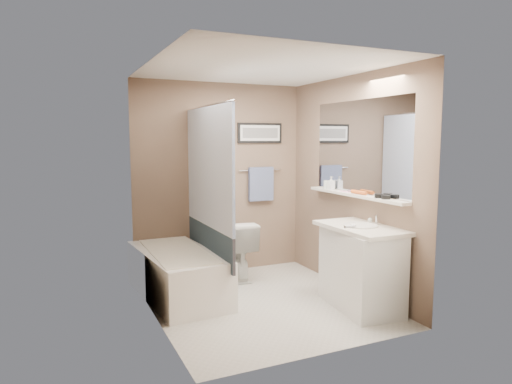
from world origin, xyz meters
name	(u,v)px	position (x,y,z in m)	size (l,w,h in m)	color
ground	(262,302)	(0.00, 0.00, 0.00)	(2.50, 2.50, 0.00)	beige
ceiling	(262,70)	(0.00, 0.00, 2.38)	(2.20, 2.50, 0.04)	white
wall_back	(220,179)	(0.00, 1.23, 1.20)	(2.20, 0.04, 2.40)	brown
wall_front	(330,204)	(0.00, -1.23, 1.20)	(2.20, 0.04, 2.40)	brown
wall_left	(156,194)	(-1.08, 0.00, 1.20)	(0.04, 2.50, 2.40)	brown
wall_right	(350,184)	(1.08, 0.00, 1.20)	(0.04, 2.50, 2.40)	brown
tile_surround	(145,208)	(-1.09, 0.50, 1.00)	(0.02, 1.55, 2.00)	#BAA78D
curtain_rod	(208,106)	(-0.40, 0.50, 2.05)	(0.02, 0.02, 1.55)	silver
curtain_upper	(209,167)	(-0.40, 0.50, 1.40)	(0.03, 1.45, 1.28)	white
curtain_lower	(210,242)	(-0.40, 0.50, 0.58)	(0.03, 1.45, 0.36)	#263947
mirror	(360,147)	(1.09, -0.15, 1.62)	(0.02, 1.60, 1.00)	silver
shelf	(354,195)	(1.04, -0.15, 1.10)	(0.12, 1.60, 0.03)	silver
towel_bar	(260,170)	(0.55, 1.22, 1.30)	(0.02, 0.02, 0.60)	silver
towel	(261,184)	(0.55, 1.20, 1.12)	(0.34, 0.05, 0.44)	#7E8EB8
art_frame	(260,133)	(0.55, 1.23, 1.78)	(0.62, 0.03, 0.26)	black
art_mat	(260,133)	(0.55, 1.22, 1.78)	(0.56, 0.00, 0.20)	white
art_image	(260,133)	(0.55, 1.22, 1.78)	(0.50, 0.00, 0.13)	#595959
door	(387,224)	(0.55, -1.24, 1.00)	(0.80, 0.02, 2.00)	silver
door_handle	(350,227)	(0.22, -1.19, 1.00)	(0.02, 0.02, 0.10)	silver
bathtub	(178,274)	(-0.75, 0.56, 0.25)	(0.70, 1.50, 0.50)	white
tub_rim	(177,251)	(-0.75, 0.56, 0.50)	(0.56, 1.36, 0.02)	white
toilet	(235,249)	(0.07, 0.91, 0.36)	(0.40, 0.71, 0.72)	silver
vanity	(361,269)	(0.85, -0.53, 0.40)	(0.50, 0.90, 0.80)	silver
countertop	(361,228)	(0.84, -0.53, 0.82)	(0.54, 0.96, 0.04)	silver
sink_basin	(360,225)	(0.83, -0.53, 0.85)	(0.34, 0.34, 0.01)	silver
faucet_spout	(376,220)	(1.03, -0.53, 0.89)	(0.02, 0.02, 0.10)	silver
faucet_knob	(370,220)	(1.03, -0.43, 0.87)	(0.05, 0.05, 0.05)	silver
candle_bowl_near	(386,197)	(1.04, -0.66, 1.14)	(0.09, 0.09, 0.04)	black
candle_bowl_far	(379,196)	(1.04, -0.56, 1.14)	(0.09, 0.09, 0.04)	black
hair_brush_front	(359,192)	(1.04, -0.23, 1.14)	(0.04, 0.04, 0.22)	#C4521B
pink_comb	(345,191)	(1.04, 0.03, 1.12)	(0.03, 0.16, 0.01)	#FE9BCA
glass_jar	(327,185)	(1.04, 0.38, 1.17)	(0.08, 0.08, 0.10)	silver
soap_bottle	(331,183)	(1.04, 0.30, 1.19)	(0.07, 0.07, 0.15)	#999999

